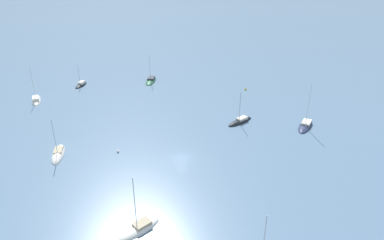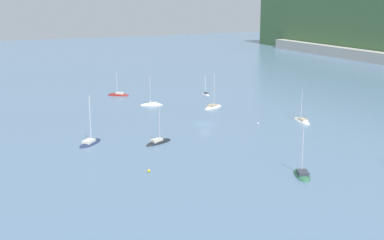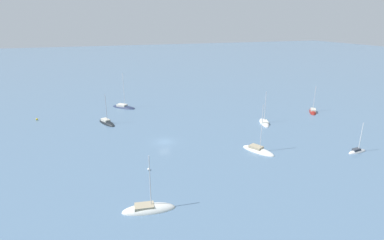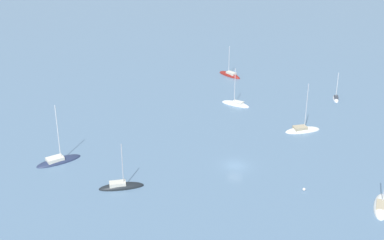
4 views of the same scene
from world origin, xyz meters
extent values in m
plane|color=slate|center=(0.00, 0.00, 0.00)|extent=(600.00, 600.00, 0.00)
ellipsoid|color=#232D4C|center=(5.44, -33.42, 0.00)|extent=(8.29, 8.17, 1.38)
cube|color=silver|center=(5.94, -33.91, 0.74)|extent=(3.66, 3.63, 0.72)
cylinder|color=silver|center=(5.12, -33.11, 5.98)|extent=(0.14, 0.14, 11.19)
ellipsoid|color=silver|center=(-38.81, 19.65, 0.00)|extent=(4.99, 1.64, 1.25)
cube|color=#333842|center=(-38.41, 19.67, 0.63)|extent=(1.82, 1.05, 0.57)
cylinder|color=silver|center=(-39.05, 19.63, 3.56)|extent=(0.14, 0.14, 6.43)
ellipsoid|color=white|center=(-18.39, 12.06, 0.00)|extent=(5.88, 8.25, 1.60)
cube|color=tan|center=(-18.12, 11.49, 0.78)|extent=(2.94, 3.37, 0.67)
cylinder|color=silver|center=(-18.57, 12.41, 5.61)|extent=(0.14, 0.14, 10.34)
ellipsoid|color=maroon|center=(-50.66, -8.58, 0.00)|extent=(6.27, 7.39, 1.89)
cube|color=beige|center=(-50.29, -8.09, 0.86)|extent=(2.82, 3.08, 0.67)
cylinder|color=silver|center=(-50.89, -8.89, 4.38)|extent=(0.14, 0.14, 7.73)
ellipsoid|color=black|center=(11.98, -18.54, 0.00)|extent=(5.13, 8.15, 1.70)
cube|color=beige|center=(12.23, -19.12, 0.82)|extent=(2.53, 3.23, 0.71)
cylinder|color=#B2B2B7|center=(11.82, -18.17, 4.47)|extent=(0.14, 0.14, 8.01)
ellipsoid|color=silver|center=(-30.07, -4.11, 0.00)|extent=(4.49, 7.55, 1.58)
cube|color=silver|center=(-29.88, -3.56, 0.69)|extent=(2.33, 2.97, 0.51)
cylinder|color=silver|center=(-30.19, -4.45, 4.75)|extent=(0.14, 0.14, 8.63)
ellipsoid|color=white|center=(8.92, 25.54, 0.00)|extent=(8.42, 3.67, 1.99)
cube|color=tan|center=(9.57, 25.45, 0.79)|extent=(3.15, 2.18, 0.48)
sphere|color=white|center=(6.38, 12.88, 0.27)|extent=(0.53, 0.53, 0.53)
camera|label=1|loc=(-65.31, 16.49, 44.86)|focal=35.00mm
camera|label=2|loc=(126.47, -63.90, 34.89)|focal=50.00mm
camera|label=3|loc=(15.54, 64.64, 27.61)|focal=28.00mm
camera|label=4|loc=(88.43, 10.50, 49.18)|focal=50.00mm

